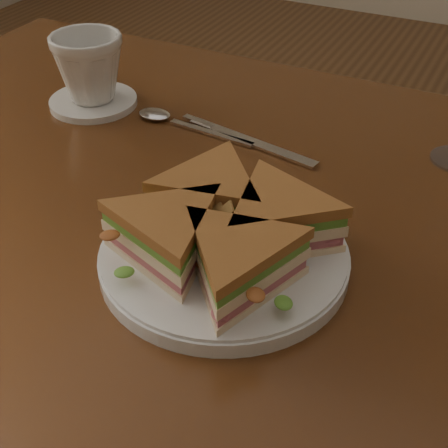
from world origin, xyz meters
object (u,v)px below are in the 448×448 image
at_px(table, 219,263).
at_px(knife, 242,139).
at_px(saucer, 94,102).
at_px(coffee_cup, 89,68).
at_px(spoon, 168,119).
at_px(plate, 224,257).
at_px(sandwich_wedges, 224,228).

bearing_deg(table, knife, 104.20).
relative_size(knife, saucer, 1.67).
relative_size(knife, coffee_cup, 2.09).
height_order(table, knife, knife).
bearing_deg(spoon, table, -37.35).
relative_size(spoon, coffee_cup, 1.80).
xyz_separation_m(plate, knife, (-0.09, 0.24, -0.01)).
height_order(plate, knife, plate).
height_order(spoon, saucer, same).
distance_m(table, saucer, 0.32).
distance_m(plate, spoon, 0.32).
distance_m(plate, coffee_cup, 0.41).
xyz_separation_m(plate, coffee_cup, (-0.33, 0.24, 0.05)).
bearing_deg(plate, spoon, 131.18).
bearing_deg(table, coffee_cup, 154.17).
xyz_separation_m(table, coffee_cup, (-0.28, 0.13, 0.16)).
relative_size(table, plate, 4.78).
relative_size(plate, spoon, 1.36).
bearing_deg(plate, sandwich_wedges, 63.43).
relative_size(spoon, knife, 0.86).
bearing_deg(sandwich_wedges, coffee_cup, 144.86).
distance_m(knife, saucer, 0.24).
distance_m(sandwich_wedges, saucer, 0.41).
distance_m(table, plate, 0.16).
distance_m(table, spoon, 0.23).
bearing_deg(coffee_cup, sandwich_wedges, -23.89).
bearing_deg(saucer, spoon, 1.41).
distance_m(knife, coffee_cup, 0.25).
bearing_deg(table, spoon, 137.71).
height_order(plate, sandwich_wedges, sandwich_wedges).
distance_m(sandwich_wedges, knife, 0.26).
distance_m(table, knife, 0.17).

